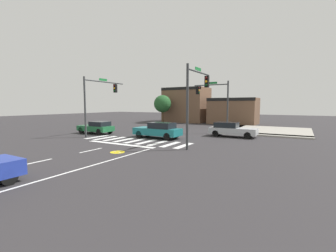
# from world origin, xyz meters

# --- Properties ---
(ground_plane) EXTENTS (120.00, 120.00, 0.00)m
(ground_plane) POSITION_xyz_m (0.00, 0.00, 0.00)
(ground_plane) COLOR #302D30
(crosswalk_near) EXTENTS (10.27, 2.87, 0.01)m
(crosswalk_near) POSITION_xyz_m (-0.00, -4.50, 0.00)
(crosswalk_near) COLOR silver
(crosswalk_near) RESTS_ON ground_plane
(lane_markings) EXTENTS (6.80, 24.25, 0.01)m
(lane_markings) POSITION_xyz_m (1.06, -12.74, 0.00)
(lane_markings) COLOR white
(lane_markings) RESTS_ON ground_plane
(bike_detector_marking) EXTENTS (1.00, 1.00, 0.01)m
(bike_detector_marking) POSITION_xyz_m (2.05, -9.02, 0.00)
(bike_detector_marking) COLOR yellow
(bike_detector_marking) RESTS_ON ground_plane
(curb_corner_northeast) EXTENTS (10.00, 10.60, 0.15)m
(curb_corner_northeast) POSITION_xyz_m (8.49, 9.42, 0.07)
(curb_corner_northeast) COLOR #9E998E
(curb_corner_northeast) RESTS_ON ground_plane
(storefront_row) EXTENTS (16.60, 5.75, 6.37)m
(storefront_row) POSITION_xyz_m (-2.78, 18.71, 2.82)
(storefront_row) COLOR brown
(storefront_row) RESTS_ON ground_plane
(traffic_signal_northeast) EXTENTS (4.15, 0.32, 5.91)m
(traffic_signal_northeast) POSITION_xyz_m (3.98, 5.23, 4.07)
(traffic_signal_northeast) COLOR #383A3D
(traffic_signal_northeast) RESTS_ON ground_plane
(traffic_signal_southeast) EXTENTS (0.32, 4.25, 6.11)m
(traffic_signal_southeast) POSITION_xyz_m (5.80, -4.27, 4.22)
(traffic_signal_southeast) COLOR #383A3D
(traffic_signal_southeast) RESTS_ON ground_plane
(traffic_signal_southwest) EXTENTS (0.32, 5.64, 6.01)m
(traffic_signal_southwest) POSITION_xyz_m (-5.65, -3.25, 4.23)
(traffic_signal_southwest) COLOR #383A3D
(traffic_signal_southwest) RESTS_ON ground_plane
(car_green) EXTENTS (4.16, 1.78, 1.39)m
(car_green) POSITION_xyz_m (-6.97, -2.59, 0.71)
(car_green) COLOR #1E6638
(car_green) RESTS_ON ground_plane
(car_silver) EXTENTS (4.62, 1.73, 1.46)m
(car_silver) POSITION_xyz_m (6.72, 2.60, 0.74)
(car_silver) COLOR #B7BABF
(car_silver) RESTS_ON ground_plane
(car_teal) EXTENTS (4.68, 1.83, 1.54)m
(car_teal) POSITION_xyz_m (0.88, -1.99, 0.79)
(car_teal) COLOR #196B70
(car_teal) RESTS_ON ground_plane
(roadside_tree) EXTENTS (3.04, 3.04, 4.92)m
(roadside_tree) POSITION_xyz_m (-8.50, 14.00, 3.37)
(roadside_tree) COLOR #4C3823
(roadside_tree) RESTS_ON ground_plane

